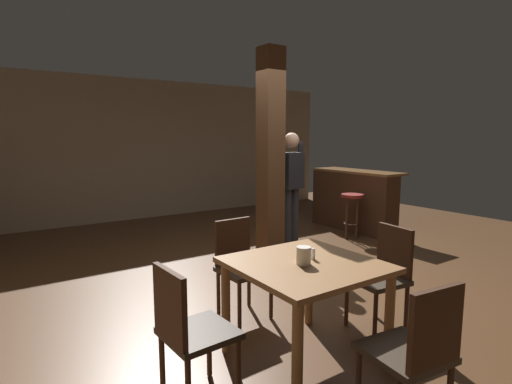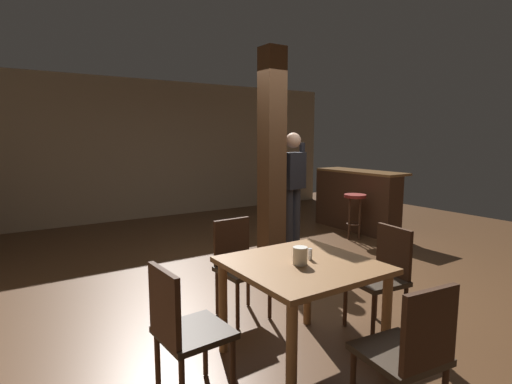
{
  "view_description": "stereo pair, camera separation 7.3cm",
  "coord_description": "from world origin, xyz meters",
  "px_view_note": "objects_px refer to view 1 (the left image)",
  "views": [
    {
      "loc": [
        -3.1,
        -3.51,
        1.67
      ],
      "look_at": [
        -0.73,
        -0.02,
        1.08
      ],
      "focal_mm": 28.0,
      "sensor_mm": 36.0,
      "label": 1
    },
    {
      "loc": [
        -3.04,
        -3.55,
        1.67
      ],
      "look_at": [
        -0.73,
        -0.02,
        1.08
      ],
      "focal_mm": 28.0,
      "sensor_mm": 36.0,
      "label": 2
    }
  ],
  "objects_px": {
    "chair_south": "(416,349)",
    "napkin_cup": "(304,255)",
    "bar_counter": "(353,200)",
    "chair_north": "(240,262)",
    "bar_stool_near": "(352,205)",
    "chair_west": "(188,328)",
    "dining_table": "(305,278)",
    "standing_person": "(291,185)",
    "salt_shaker": "(313,254)",
    "chair_east": "(384,272)"
  },
  "relations": [
    {
      "from": "chair_south",
      "to": "bar_stool_near",
      "type": "relative_size",
      "value": 1.21
    },
    {
      "from": "chair_east",
      "to": "bar_stool_near",
      "type": "distance_m",
      "value": 3.13
    },
    {
      "from": "standing_person",
      "to": "chair_west",
      "type": "bearing_deg",
      "value": -139.92
    },
    {
      "from": "salt_shaker",
      "to": "standing_person",
      "type": "height_order",
      "value": "standing_person"
    },
    {
      "from": "napkin_cup",
      "to": "standing_person",
      "type": "relative_size",
      "value": 0.07
    },
    {
      "from": "napkin_cup",
      "to": "bar_stool_near",
      "type": "height_order",
      "value": "napkin_cup"
    },
    {
      "from": "napkin_cup",
      "to": "salt_shaker",
      "type": "distance_m",
      "value": 0.15
    },
    {
      "from": "dining_table",
      "to": "napkin_cup",
      "type": "bearing_deg",
      "value": -148.22
    },
    {
      "from": "bar_counter",
      "to": "chair_south",
      "type": "bearing_deg",
      "value": -133.86
    },
    {
      "from": "chair_west",
      "to": "napkin_cup",
      "type": "relative_size",
      "value": 6.98
    },
    {
      "from": "dining_table",
      "to": "standing_person",
      "type": "height_order",
      "value": "standing_person"
    },
    {
      "from": "salt_shaker",
      "to": "bar_counter",
      "type": "relative_size",
      "value": 0.05
    },
    {
      "from": "salt_shaker",
      "to": "bar_counter",
      "type": "distance_m",
      "value": 4.36
    },
    {
      "from": "chair_west",
      "to": "chair_north",
      "type": "bearing_deg",
      "value": 44.13
    },
    {
      "from": "chair_east",
      "to": "napkin_cup",
      "type": "relative_size",
      "value": 6.98
    },
    {
      "from": "salt_shaker",
      "to": "dining_table",
      "type": "bearing_deg",
      "value": -165.78
    },
    {
      "from": "bar_counter",
      "to": "bar_stool_near",
      "type": "bearing_deg",
      "value": -138.93
    },
    {
      "from": "chair_east",
      "to": "standing_person",
      "type": "distance_m",
      "value": 2.33
    },
    {
      "from": "chair_east",
      "to": "chair_north",
      "type": "bearing_deg",
      "value": 133.94
    },
    {
      "from": "bar_stool_near",
      "to": "standing_person",
      "type": "bearing_deg",
      "value": -174.25
    },
    {
      "from": "chair_south",
      "to": "napkin_cup",
      "type": "height_order",
      "value": "chair_south"
    },
    {
      "from": "chair_south",
      "to": "salt_shaker",
      "type": "xyz_separation_m",
      "value": [
        0.09,
        0.94,
        0.29
      ]
    },
    {
      "from": "chair_west",
      "to": "bar_stool_near",
      "type": "distance_m",
      "value": 4.57
    },
    {
      "from": "chair_west",
      "to": "salt_shaker",
      "type": "height_order",
      "value": "chair_west"
    },
    {
      "from": "bar_counter",
      "to": "bar_stool_near",
      "type": "relative_size",
      "value": 2.31
    },
    {
      "from": "chair_south",
      "to": "bar_stool_near",
      "type": "distance_m",
      "value": 4.42
    },
    {
      "from": "chair_north",
      "to": "salt_shaker",
      "type": "bearing_deg",
      "value": -84.44
    },
    {
      "from": "chair_east",
      "to": "chair_west",
      "type": "bearing_deg",
      "value": 179.49
    },
    {
      "from": "chair_north",
      "to": "bar_stool_near",
      "type": "relative_size",
      "value": 1.21
    },
    {
      "from": "salt_shaker",
      "to": "bar_stool_near",
      "type": "xyz_separation_m",
      "value": [
        2.93,
        2.28,
        -0.24
      ]
    },
    {
      "from": "chair_north",
      "to": "napkin_cup",
      "type": "bearing_deg",
      "value": -92.91
    },
    {
      "from": "napkin_cup",
      "to": "chair_north",
      "type": "bearing_deg",
      "value": 87.09
    },
    {
      "from": "chair_north",
      "to": "salt_shaker",
      "type": "height_order",
      "value": "chair_north"
    },
    {
      "from": "chair_west",
      "to": "chair_north",
      "type": "relative_size",
      "value": 1.0
    },
    {
      "from": "standing_person",
      "to": "chair_east",
      "type": "bearing_deg",
      "value": -108.44
    },
    {
      "from": "dining_table",
      "to": "chair_west",
      "type": "xyz_separation_m",
      "value": [
        -0.93,
        0.02,
        -0.13
      ]
    },
    {
      "from": "chair_south",
      "to": "chair_north",
      "type": "relative_size",
      "value": 1.0
    },
    {
      "from": "salt_shaker",
      "to": "bar_counter",
      "type": "height_order",
      "value": "bar_counter"
    },
    {
      "from": "napkin_cup",
      "to": "bar_stool_near",
      "type": "bearing_deg",
      "value": 37.24
    },
    {
      "from": "napkin_cup",
      "to": "bar_counter",
      "type": "height_order",
      "value": "bar_counter"
    },
    {
      "from": "dining_table",
      "to": "bar_stool_near",
      "type": "distance_m",
      "value": 3.8
    },
    {
      "from": "chair_north",
      "to": "bar_stool_near",
      "type": "xyz_separation_m",
      "value": [
        3.02,
        1.38,
        0.05
      ]
    },
    {
      "from": "chair_south",
      "to": "chair_north",
      "type": "xyz_separation_m",
      "value": [
        0.0,
        1.84,
        0.0
      ]
    },
    {
      "from": "chair_west",
      "to": "chair_north",
      "type": "xyz_separation_m",
      "value": [
        0.94,
        0.91,
        0.0
      ]
    },
    {
      "from": "bar_stool_near",
      "to": "chair_west",
      "type": "bearing_deg",
      "value": -149.94
    },
    {
      "from": "chair_east",
      "to": "salt_shaker",
      "type": "xyz_separation_m",
      "value": [
        -0.8,
        0.02,
        0.29
      ]
    },
    {
      "from": "bar_counter",
      "to": "bar_stool_near",
      "type": "xyz_separation_m",
      "value": [
        -0.49,
        -0.42,
        0.01
      ]
    },
    {
      "from": "napkin_cup",
      "to": "salt_shaker",
      "type": "relative_size",
      "value": 1.53
    },
    {
      "from": "salt_shaker",
      "to": "chair_south",
      "type": "bearing_deg",
      "value": -95.49
    },
    {
      "from": "bar_counter",
      "to": "bar_stool_near",
      "type": "height_order",
      "value": "bar_counter"
    }
  ]
}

